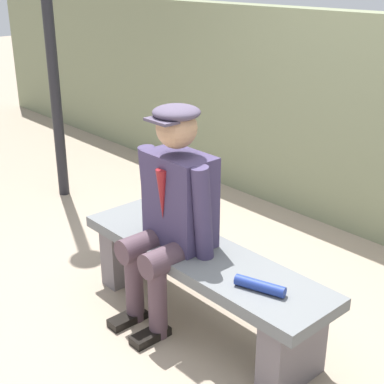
% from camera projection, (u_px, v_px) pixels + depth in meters
% --- Properties ---
extents(ground_plane, '(30.00, 30.00, 0.00)m').
position_uv_depth(ground_plane, '(200.00, 322.00, 3.38)').
color(ground_plane, gray).
extents(bench, '(1.71, 0.46, 0.48)m').
position_uv_depth(bench, '(200.00, 274.00, 3.25)').
color(bench, slate).
rests_on(bench, ground).
extents(seated_man, '(0.57, 0.58, 1.31)m').
position_uv_depth(seated_man, '(172.00, 207.00, 3.18)').
color(seated_man, '#3E3457').
rests_on(seated_man, ground).
extents(rolled_magazine, '(0.27, 0.14, 0.06)m').
position_uv_depth(rolled_magazine, '(260.00, 286.00, 2.80)').
color(rolled_magazine, navy).
rests_on(rolled_magazine, bench).
extents(stadium_wall, '(12.00, 0.24, 1.70)m').
position_uv_depth(stadium_wall, '(380.00, 131.00, 4.20)').
color(stadium_wall, gray).
rests_on(stadium_wall, ground).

